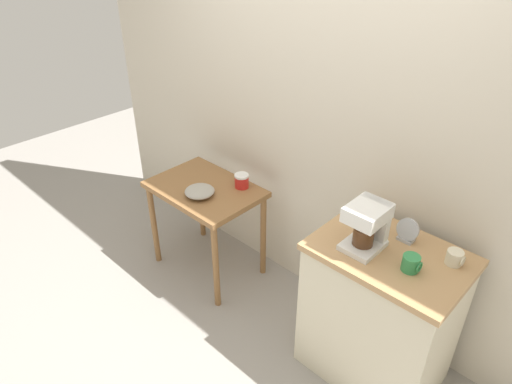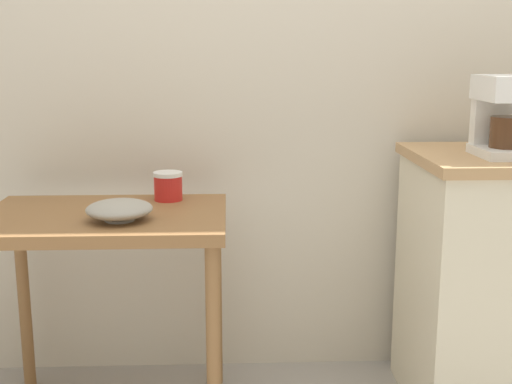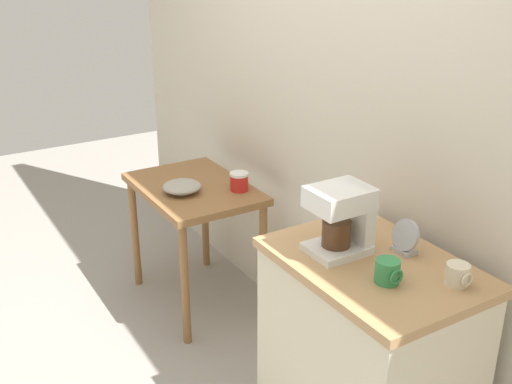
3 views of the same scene
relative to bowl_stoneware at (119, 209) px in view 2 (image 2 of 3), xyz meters
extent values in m
cube|color=beige|center=(0.67, 0.54, 0.63)|extent=(4.40, 0.10, 2.80)
cube|color=olive|center=(-0.07, 0.10, -0.06)|extent=(0.79, 0.56, 0.04)
cylinder|color=olive|center=(0.29, -0.14, -0.42)|extent=(0.04, 0.04, 0.69)
cylinder|color=olive|center=(-0.42, 0.34, -0.42)|extent=(0.04, 0.04, 0.69)
cylinder|color=olive|center=(0.29, 0.34, -0.42)|extent=(0.04, 0.04, 0.69)
cylinder|color=#9E998C|center=(0.00, 0.00, -0.03)|extent=(0.09, 0.09, 0.01)
ellipsoid|color=#9E998C|center=(0.00, 0.00, 0.00)|extent=(0.21, 0.21, 0.06)
cylinder|color=red|center=(0.13, 0.28, 0.01)|extent=(0.10, 0.10, 0.09)
cylinder|color=white|center=(0.13, 0.28, 0.06)|extent=(0.10, 0.10, 0.01)
cube|color=white|center=(1.24, 0.08, 0.16)|extent=(0.18, 0.22, 0.03)
cube|color=white|center=(1.24, 0.16, 0.28)|extent=(0.16, 0.05, 0.26)
cube|color=white|center=(1.24, 0.08, 0.37)|extent=(0.18, 0.22, 0.08)
cylinder|color=#4C2D19|center=(1.24, 0.07, 0.23)|extent=(0.11, 0.11, 0.10)
camera|label=1|loc=(2.14, -1.69, 1.67)|focal=32.38mm
camera|label=2|loc=(0.34, -2.03, 0.49)|focal=46.89mm
camera|label=3|loc=(2.85, -1.26, 1.25)|focal=43.60mm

